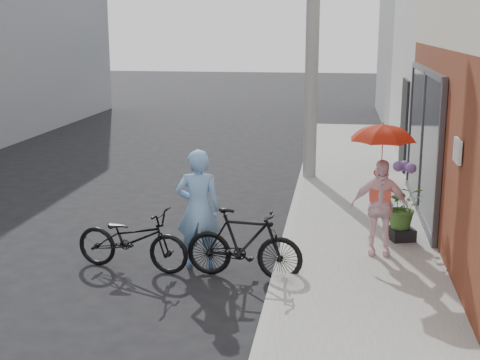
% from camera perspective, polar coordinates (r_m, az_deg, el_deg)
% --- Properties ---
extents(ground, '(80.00, 80.00, 0.00)m').
position_cam_1_polar(ground, '(9.06, -2.91, -8.57)').
color(ground, black).
rests_on(ground, ground).
extents(sidewalk, '(2.20, 24.00, 0.12)m').
position_cam_1_polar(sidewalk, '(10.77, 10.27, -4.86)').
color(sidewalk, gray).
rests_on(sidewalk, ground).
extents(curb, '(0.12, 24.00, 0.12)m').
position_cam_1_polar(curb, '(10.79, 4.09, -4.64)').
color(curb, '#9E9E99').
rests_on(curb, ground).
extents(utility_pole, '(0.28, 0.28, 7.00)m').
position_cam_1_polar(utility_pole, '(14.26, 6.25, 13.67)').
color(utility_pole, '#9E9E99').
rests_on(utility_pole, ground).
extents(officer, '(0.67, 0.48, 1.70)m').
position_cam_1_polar(officer, '(9.29, -3.57, -2.50)').
color(officer, '#7EADE1').
rests_on(officer, ground).
extents(bike_left, '(1.74, 0.84, 0.88)m').
position_cam_1_polar(bike_left, '(9.44, -9.18, -5.01)').
color(bike_left, black).
rests_on(bike_left, ground).
extents(bike_right, '(1.63, 0.60, 0.96)m').
position_cam_1_polar(bike_right, '(8.99, 0.35, -5.48)').
color(bike_right, black).
rests_on(bike_right, ground).
extents(kimono_woman, '(0.82, 0.35, 1.39)m').
position_cam_1_polar(kimono_woman, '(9.73, 11.81, -2.26)').
color(kimono_woman, '#FFD5DF').
rests_on(kimono_woman, sidewalk).
extents(parasol, '(0.89, 0.89, 0.78)m').
position_cam_1_polar(parasol, '(9.50, 12.12, 4.04)').
color(parasol, red).
rests_on(parasol, kimono_woman).
extents(planter, '(0.44, 0.44, 0.19)m').
position_cam_1_polar(planter, '(10.58, 13.61, -4.48)').
color(planter, black).
rests_on(planter, sidewalk).
extents(potted_plant, '(0.61, 0.53, 0.68)m').
position_cam_1_polar(potted_plant, '(10.46, 13.74, -2.22)').
color(potted_plant, '#41702C').
rests_on(potted_plant, planter).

